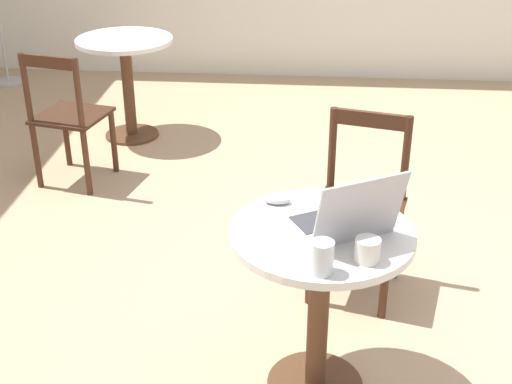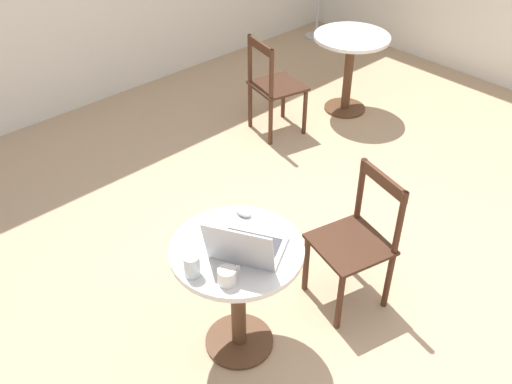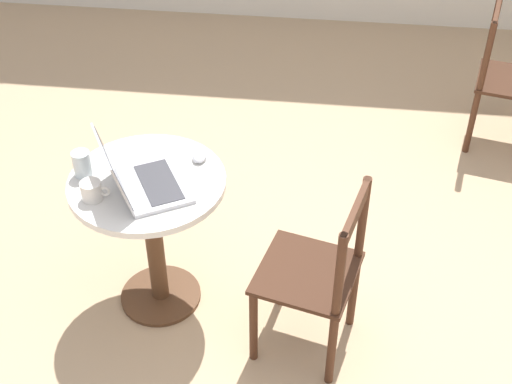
{
  "view_description": "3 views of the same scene",
  "coord_description": "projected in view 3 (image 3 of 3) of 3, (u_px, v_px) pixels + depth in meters",
  "views": [
    {
      "loc": [
        -2.91,
        0.24,
        1.94
      ],
      "look_at": [
        -0.43,
        0.45,
        0.68
      ],
      "focal_mm": 50.0,
      "sensor_mm": 36.0,
      "label": 1
    },
    {
      "loc": [
        -2.05,
        -1.35,
        2.56
      ],
      "look_at": [
        -0.33,
        0.5,
        0.65
      ],
      "focal_mm": 40.0,
      "sensor_mm": 36.0,
      "label": 2
    },
    {
      "loc": [
        -0.03,
        -2.02,
        2.51
      ],
      "look_at": [
        -0.32,
        0.36,
        0.54
      ],
      "focal_mm": 50.0,
      "sensor_mm": 36.0,
      "label": 3
    }
  ],
  "objects": [
    {
      "name": "ground_plane",
      "position": [
        319.0,
        344.0,
        3.14
      ],
      "size": [
        16.0,
        16.0,
        0.0
      ],
      "primitive_type": "plane",
      "color": "tan"
    },
    {
      "name": "mouse",
      "position": [
        200.0,
        156.0,
        3.01
      ],
      "size": [
        0.06,
        0.1,
        0.03
      ],
      "color": "#B7B7BC",
      "rests_on": "cafe_table_near"
    },
    {
      "name": "drinking_glass",
      "position": [
        82.0,
        164.0,
        2.9
      ],
      "size": [
        0.07,
        0.07,
        0.11
      ],
      "color": "silver",
      "rests_on": "cafe_table_near"
    },
    {
      "name": "mug",
      "position": [
        92.0,
        191.0,
        2.79
      ],
      "size": [
        0.12,
        0.08,
        0.08
      ],
      "color": "silver",
      "rests_on": "cafe_table_near"
    },
    {
      "name": "laptop",
      "position": [
        141.0,
        180.0,
        2.82
      ],
      "size": [
        0.43,
        0.44,
        0.26
      ],
      "color": "#B7B7BC",
      "rests_on": "cafe_table_near"
    },
    {
      "name": "chair_mid_left",
      "position": [
        505.0,
        80.0,
        4.08
      ],
      "size": [
        0.46,
        0.46,
        0.83
      ],
      "color": "#472819",
      "rests_on": "ground_plane"
    },
    {
      "name": "chair_near_right",
      "position": [
        317.0,
        276.0,
        2.88
      ],
      "size": [
        0.47,
        0.47,
        0.83
      ],
      "color": "#472819",
      "rests_on": "ground_plane"
    },
    {
      "name": "cafe_table_near",
      "position": [
        151.0,
        213.0,
        3.02
      ],
      "size": [
        0.65,
        0.65,
        0.7
      ],
      "color": "#51331E",
      "rests_on": "ground_plane"
    }
  ]
}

